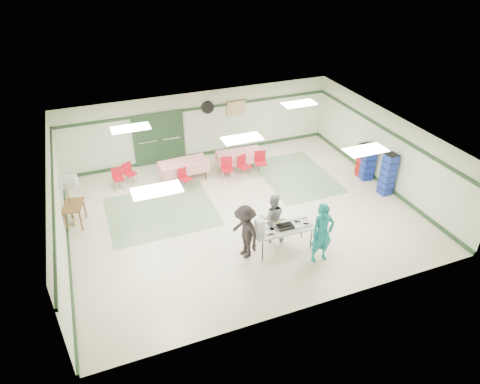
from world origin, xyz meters
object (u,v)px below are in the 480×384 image
object	(u,v)px
printer_table	(74,208)
office_printer	(70,182)
volunteer_dark	(245,232)
chair_d	(184,176)
serving_table	(284,229)
dining_table_a	(239,156)
dining_table_b	(184,166)
chair_loose_a	(129,171)
volunteer_grey	(272,218)
crate_stack_blue_b	(368,162)
chair_a	(243,164)
volunteer_teal	(322,233)
crate_stack_red	(364,160)
chair_loose_b	(118,176)
broom	(70,203)
chair_b	(227,166)
chair_c	(260,160)
crate_stack_blue_a	(388,174)

from	to	relation	value
printer_table	office_printer	distance (m)	1.23
volunteer_dark	chair_d	xyz separation A→B (m)	(-0.64, 4.27, -0.36)
serving_table	dining_table_a	distance (m)	5.00
dining_table_b	chair_loose_a	distance (m)	2.01
volunteer_grey	crate_stack_blue_b	xyz separation A→B (m)	(4.83, 2.06, -0.08)
serving_table	crate_stack_blue_b	xyz separation A→B (m)	(4.72, 2.59, -0.01)
volunteer_dark	chair_a	distance (m)	4.60
volunteer_teal	volunteer_dark	bearing A→B (deg)	156.02
serving_table	chair_loose_a	world-z (taller)	chair_loose_a
crate_stack_red	printer_table	world-z (taller)	crate_stack_red
chair_loose_b	broom	bearing A→B (deg)	-142.02
printer_table	volunteer_teal	bearing A→B (deg)	-21.05
chair_loose_a	broom	xyz separation A→B (m)	(-2.06, -1.89, 0.26)
dining_table_b	volunteer_dark	bearing A→B (deg)	-87.74
chair_loose_b	chair_b	bearing A→B (deg)	-20.18
chair_b	office_printer	xyz separation A→B (m)	(-5.42, 0.25, 0.37)
crate_stack_blue_b	chair_loose_a	bearing A→B (deg)	161.09
volunteer_grey	volunteer_dark	xyz separation A→B (m)	(-1.04, -0.42, 0.06)
chair_c	crate_stack_blue_a	xyz separation A→B (m)	(3.53, -2.97, 0.22)
dining_table_b	crate_stack_blue_b	xyz separation A→B (m)	(6.37, -2.38, 0.13)
volunteer_grey	dining_table_b	world-z (taller)	volunteer_grey
chair_c	crate_stack_blue_b	world-z (taller)	crate_stack_blue_b
dining_table_b	crate_stack_red	xyz separation A→B (m)	(6.37, -2.18, 0.09)
volunteer_teal	printer_table	xyz separation A→B (m)	(-6.35, 4.28, -0.29)
serving_table	crate_stack_red	distance (m)	5.49
crate_stack_blue_a	printer_table	distance (m)	10.50
volunteer_teal	chair_loose_b	world-z (taller)	volunteer_teal
dining_table_a	serving_table	bearing A→B (deg)	-93.46
chair_c	chair_loose_b	world-z (taller)	chair_c
chair_loose_b	volunteer_dark	bearing A→B (deg)	-68.77
chair_d	volunteer_dark	bearing A→B (deg)	-106.02
volunteer_grey	chair_loose_b	xyz separation A→B (m)	(-3.90, 4.71, -0.30)
dining_table_b	broom	world-z (taller)	broom
printer_table	volunteer_grey	bearing A→B (deg)	-15.24
chair_b	crate_stack_blue_b	world-z (taller)	crate_stack_blue_b
chair_b	printer_table	world-z (taller)	chair_b
volunteer_grey	chair_d	size ratio (longest dim) A/B	1.99
chair_c	chair_loose_a	bearing A→B (deg)	-179.42
volunteer_teal	chair_d	size ratio (longest dim) A/B	2.35
chair_a	chair_d	world-z (taller)	chair_a
volunteer_dark	serving_table	bearing A→B (deg)	72.28
chair_b	chair_c	size ratio (longest dim) A/B	0.99
chair_loose_a	serving_table	bearing A→B (deg)	-83.60
office_printer	chair_loose_a	bearing A→B (deg)	32.84
chair_a	chair_d	bearing A→B (deg)	158.54
dining_table_a	office_printer	bearing A→B (deg)	-174.16
dining_table_a	crate_stack_red	xyz separation A→B (m)	(4.17, -2.18, 0.09)
volunteer_dark	chair_a	size ratio (longest dim) A/B	1.93
chair_b	crate_stack_blue_b	size ratio (longest dim) A/B	0.64
crate_stack_blue_b	broom	xyz separation A→B (m)	(-10.38, 0.96, 0.06)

